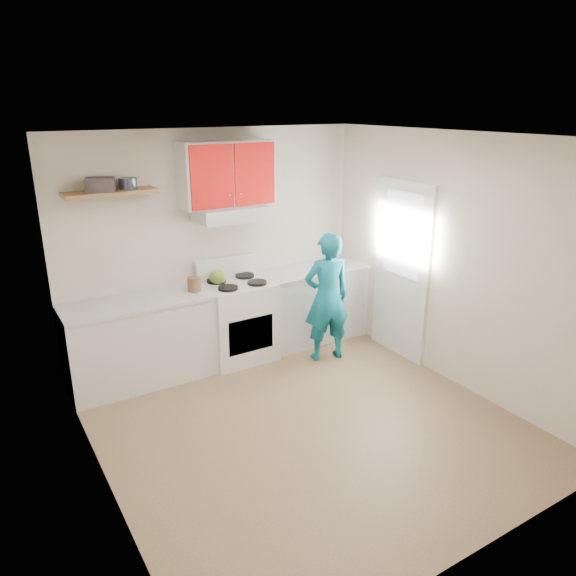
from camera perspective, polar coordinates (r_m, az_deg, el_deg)
floor at (r=5.27m, az=1.80°, el=-13.90°), size 3.80×3.80×0.00m
ceiling at (r=4.43m, az=2.16°, el=15.62°), size 3.60×3.80×0.04m
back_wall at (r=6.29m, az=-7.65°, el=4.47°), size 3.60×0.04×2.60m
front_wall at (r=3.41m, az=20.12°, el=-9.50°), size 3.60×0.04×2.60m
left_wall at (r=4.05m, az=-19.88°, el=-4.86°), size 0.04×3.80×2.60m
right_wall at (r=5.84m, az=16.88°, el=2.66°), size 0.04×3.80×2.60m
door at (r=6.36m, az=11.85°, el=1.81°), size 0.05×0.85×2.05m
door_glass at (r=6.23m, az=11.93°, el=5.50°), size 0.01×0.55×0.95m
counter_left at (r=5.97m, az=-15.25°, el=-5.51°), size 1.52×0.60×0.90m
counter_right at (r=6.83m, az=2.46°, el=-1.70°), size 1.32×0.60×0.90m
stove at (r=6.32m, az=-5.28°, el=-3.42°), size 0.76×0.65×0.92m
range_hood at (r=6.05m, az=-6.08°, el=7.79°), size 0.76×0.44×0.15m
upper_cabinets at (r=6.03m, az=-6.45°, el=11.83°), size 1.02×0.33×0.70m
shelf at (r=5.65m, az=-18.16°, el=9.51°), size 0.90×0.30×0.04m
books at (r=5.58m, az=-19.13°, el=10.20°), size 0.31×0.27×0.14m
tin at (r=5.69m, az=-16.46°, el=10.49°), size 0.21×0.21×0.11m
kettle at (r=6.13m, az=-7.36°, el=1.18°), size 0.25×0.25×0.16m
crock at (r=5.93m, az=-9.83°, el=0.30°), size 0.16×0.16×0.17m
cutting_board at (r=6.58m, az=1.11°, el=1.75°), size 0.36×0.29×0.02m
silicone_mat at (r=6.83m, az=5.11°, el=2.26°), size 0.34×0.29×0.01m
person at (r=6.18m, az=4.11°, el=-0.99°), size 0.61×0.47×1.50m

